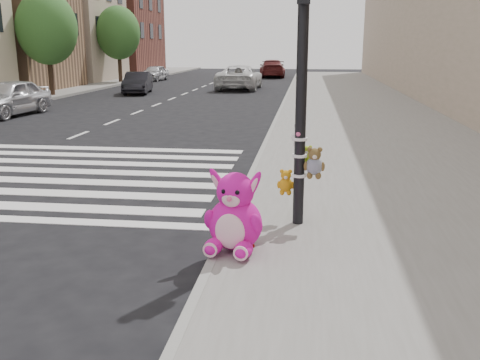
% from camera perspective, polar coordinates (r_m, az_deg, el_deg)
% --- Properties ---
extents(ground, '(120.00, 120.00, 0.00)m').
position_cam_1_polar(ground, '(7.14, -15.82, -9.25)').
color(ground, black).
rests_on(ground, ground).
extents(sidewalk_near, '(7.00, 80.00, 0.14)m').
position_cam_1_polar(sidewalk_near, '(16.39, 15.21, 4.19)').
color(sidewalk_near, slate).
rests_on(sidewalk_near, ground).
extents(curb_edge, '(0.12, 80.00, 0.15)m').
position_cam_1_polar(curb_edge, '(16.27, 3.06, 4.59)').
color(curb_edge, gray).
rests_on(curb_edge, ground).
extents(bld_far_c, '(6.00, 8.00, 8.00)m').
position_cam_1_polar(bld_far_c, '(36.83, -23.26, 14.98)').
color(bld_far_c, '#956D4F').
rests_on(bld_far_c, ground).
extents(bld_far_d, '(6.00, 8.00, 10.00)m').
position_cam_1_polar(bld_far_d, '(44.91, -17.45, 16.40)').
color(bld_far_d, tan).
rests_on(bld_far_d, ground).
extents(bld_far_e, '(6.00, 10.00, 9.00)m').
position_cam_1_polar(bld_far_e, '(55.12, -12.57, 15.65)').
color(bld_far_e, brown).
rests_on(bld_far_e, ground).
extents(signal_pole, '(0.72, 0.48, 4.00)m').
position_cam_1_polar(signal_pole, '(7.88, 6.65, 6.59)').
color(signal_pole, black).
rests_on(signal_pole, sidewalk_near).
extents(tree_far_b, '(3.20, 3.20, 5.44)m').
position_cam_1_polar(tree_far_b, '(31.27, -19.90, 14.97)').
color(tree_far_b, '#382619').
rests_on(tree_far_b, sidewalk_far).
extents(tree_far_c, '(3.20, 3.20, 5.44)m').
position_cam_1_polar(tree_far_c, '(41.41, -12.87, 15.05)').
color(tree_far_c, '#382619').
rests_on(tree_far_c, sidewalk_far).
extents(pink_bunny, '(0.80, 0.90, 1.11)m').
position_cam_1_polar(pink_bunny, '(6.98, -0.58, -4.02)').
color(pink_bunny, '#DD12A1').
rests_on(pink_bunny, sidewalk_near).
extents(red_teddy, '(0.12, 0.09, 0.18)m').
position_cam_1_polar(red_teddy, '(7.09, 1.12, -6.87)').
color(red_teddy, '#A51A10').
rests_on(red_teddy, sidewalk_near).
extents(car_silver_far, '(2.05, 4.41, 1.46)m').
position_cam_1_polar(car_silver_far, '(23.64, -23.52, 8.06)').
color(car_silver_far, silver).
rests_on(car_silver_far, ground).
extents(car_dark_far, '(1.95, 3.99, 1.26)m').
position_cam_1_polar(car_dark_far, '(32.48, -10.85, 10.15)').
color(car_dark_far, black).
rests_on(car_dark_far, ground).
extents(car_white_near, '(2.59, 5.54, 1.53)m').
position_cam_1_polar(car_white_near, '(35.04, -0.04, 10.89)').
color(car_white_near, silver).
rests_on(car_white_near, ground).
extents(car_maroon_near, '(2.66, 5.47, 1.53)m').
position_cam_1_polar(car_maroon_near, '(48.58, 3.43, 11.79)').
color(car_maroon_near, '#551818').
rests_on(car_maroon_near, ground).
extents(car_silver_deep, '(1.83, 3.76, 1.23)m').
position_cam_1_polar(car_silver_deep, '(44.20, -9.11, 11.21)').
color(car_silver_deep, silver).
rests_on(car_silver_deep, ground).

